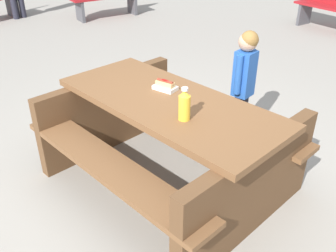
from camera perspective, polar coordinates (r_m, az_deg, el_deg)
ground_plane at (r=3.13m, az=0.00°, el=-8.35°), size 30.00×30.00×0.00m
picnic_table at (r=2.88m, az=0.00°, el=-1.38°), size 2.11×1.83×0.75m
soda_bottle at (r=2.42m, az=2.55°, el=3.24°), size 0.08×0.08×0.23m
hotdog_tray at (r=2.88m, az=-0.44°, el=6.22°), size 0.19×0.12×0.08m
child_in_coat at (r=3.40m, az=11.72°, el=7.84°), size 0.18×0.27×1.09m
park_bench_mid at (r=7.80m, az=24.49°, el=16.44°), size 1.53×1.01×0.85m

